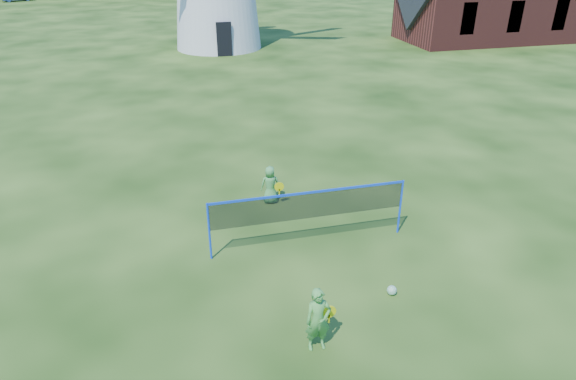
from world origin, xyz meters
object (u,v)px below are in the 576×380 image
(badminton_net, at_px, (309,206))
(player_boy, at_px, (270,185))
(player_girl, at_px, (318,320))
(play_ball, at_px, (392,290))

(badminton_net, relative_size, player_boy, 4.37)
(player_boy, bearing_deg, player_girl, 92.78)
(player_boy, xyz_separation_m, play_ball, (1.67, -4.90, -0.47))
(player_girl, bearing_deg, badminton_net, 76.60)
(player_girl, relative_size, play_ball, 6.19)
(play_ball, bearing_deg, player_girl, -151.66)
(player_boy, bearing_deg, badminton_net, 106.60)
(badminton_net, relative_size, play_ball, 22.95)
(badminton_net, relative_size, player_girl, 3.71)
(player_girl, bearing_deg, player_boy, 86.36)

